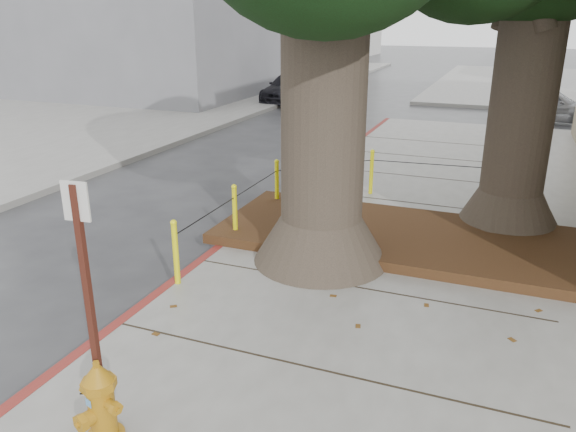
% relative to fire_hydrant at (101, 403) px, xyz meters
% --- Properties ---
extents(ground, '(140.00, 140.00, 0.00)m').
position_rel_fire_hydrant_xyz_m(ground, '(0.83, 1.69, -0.54)').
color(ground, '#28282B').
rests_on(ground, ground).
extents(sidewalk_opposite, '(14.00, 60.00, 0.15)m').
position_rel_fire_hydrant_xyz_m(sidewalk_opposite, '(-13.17, 11.69, -0.47)').
color(sidewalk_opposite, slate).
rests_on(sidewalk_opposite, ground).
extents(curb_red, '(0.14, 26.00, 0.16)m').
position_rel_fire_hydrant_xyz_m(curb_red, '(-1.17, 4.19, -0.47)').
color(curb_red, maroon).
rests_on(curb_red, ground).
extents(planter_bed, '(6.40, 2.60, 0.16)m').
position_rel_fire_hydrant_xyz_m(planter_bed, '(1.73, 5.59, -0.31)').
color(planter_bed, black).
rests_on(planter_bed, sidewalk_main).
extents(bollard_ring, '(3.79, 5.39, 0.95)m').
position_rel_fire_hydrant_xyz_m(bollard_ring, '(-0.04, 6.06, 0.12)').
color(bollard_ring, yellow).
rests_on(bollard_ring, sidewalk_main).
extents(fire_hydrant, '(0.43, 0.42, 0.81)m').
position_rel_fire_hydrant_xyz_m(fire_hydrant, '(0.00, 0.00, 0.00)').
color(fire_hydrant, '#B77812').
rests_on(fire_hydrant, sidewalk_main).
extents(signpost, '(0.23, 0.06, 2.34)m').
position_rel_fire_hydrant_xyz_m(signpost, '(-0.09, 0.12, 0.93)').
color(signpost, '#471911').
rests_on(signpost, sidewalk_main).
extents(car_silver, '(3.87, 1.73, 1.29)m').
position_rel_fire_hydrant_xyz_m(car_silver, '(4.11, 19.28, 0.10)').
color(car_silver, '#959599').
rests_on(car_silver, ground).
extents(car_dark, '(1.72, 4.15, 1.20)m').
position_rel_fire_hydrant_xyz_m(car_dark, '(-6.40, 20.77, 0.06)').
color(car_dark, black).
rests_on(car_dark, ground).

